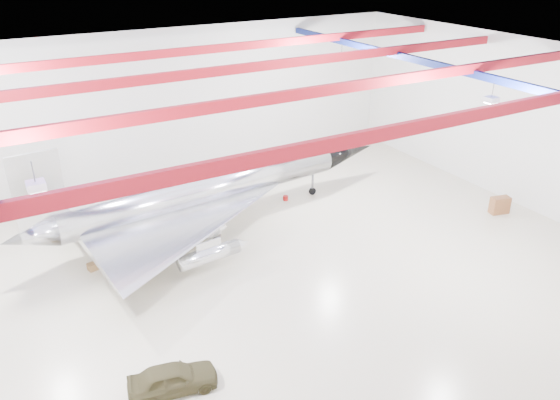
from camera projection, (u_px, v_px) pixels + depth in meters
floor at (248, 272)px, 29.94m from camera, size 40.00×40.00×0.00m
wall_back at (153, 108)px, 39.31m from camera, size 40.00×0.00×40.00m
wall_right at (512, 121)px, 36.56m from camera, size 0.00×30.00×30.00m
ceiling at (242, 71)px, 25.20m from camera, size 40.00×40.00×0.00m
ceiling_structure at (243, 85)px, 25.50m from camera, size 39.50×29.50×1.08m
jet_aircraft at (208, 193)px, 33.76m from camera, size 25.66×15.89×7.00m
jeep at (173, 378)px, 21.80m from camera, size 3.78×2.09×1.22m
desk at (500, 205)px, 36.15m from camera, size 1.36×0.91×1.14m
crate_ply at (93, 266)px, 30.04m from camera, size 0.66×0.57×0.40m
toolbox_red at (161, 209)px, 36.48m from camera, size 0.56×0.49×0.33m
engine_drum at (217, 236)px, 33.11m from camera, size 0.67×0.67×0.45m
parts_bin at (199, 204)px, 37.14m from camera, size 0.74×0.66×0.43m
crate_small at (97, 229)px, 34.14m from camera, size 0.35×0.29×0.23m
tool_chest at (286, 198)px, 38.11m from camera, size 0.47×0.47×0.33m
oil_barrel at (172, 240)px, 32.73m from camera, size 0.65×0.55×0.41m
spares_box at (174, 200)px, 37.71m from camera, size 0.55×0.55×0.41m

